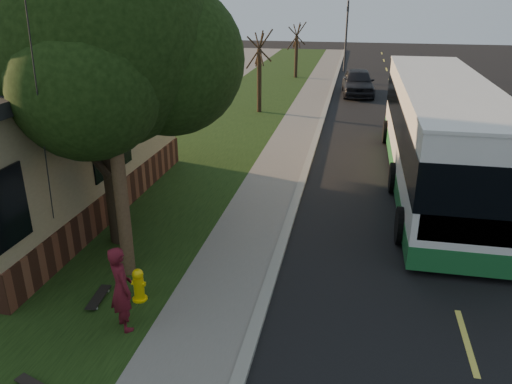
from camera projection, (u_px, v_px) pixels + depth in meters
ground at (260, 317)px, 10.18m from camera, size 120.00×120.00×0.00m
road at (416, 170)px, 18.55m from camera, size 8.00×80.00×0.01m
curb at (309, 162)px, 19.25m from camera, size 0.25×80.00×0.12m
sidewalk at (283, 160)px, 19.44m from camera, size 2.00×80.00×0.08m
grass_verge at (197, 155)px, 20.08m from camera, size 5.00×80.00×0.07m
fire_hydrant at (139, 285)px, 10.49m from camera, size 0.32×0.32×0.74m
utility_pole at (107, 74)px, 9.95m from camera, size 2.86×3.21×9.07m
leafy_tree at (104, 38)px, 11.41m from camera, size 6.30×6.00×7.80m
bare_tree_near at (259, 73)px, 26.38m from camera, size 1.38×1.21×4.31m
bare_tree_far at (296, 51)px, 37.25m from camera, size 1.38×1.21×4.03m
traffic_signal at (346, 32)px, 39.82m from camera, size 0.18×0.22×5.50m
transit_bus at (439, 131)px, 16.54m from camera, size 3.00×13.00×3.51m
skateboarder at (121, 288)px, 9.44m from camera, size 0.75×0.74×1.75m
skateboard_main at (99, 297)px, 10.59m from camera, size 0.32×0.94×0.09m
dumpster at (104, 146)px, 19.17m from camera, size 1.55×1.36×1.16m
distant_car at (358, 82)px, 31.64m from camera, size 2.22×4.86×1.62m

